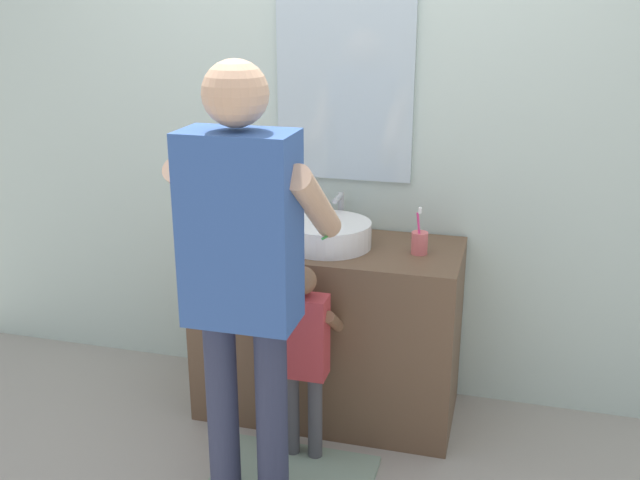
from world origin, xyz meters
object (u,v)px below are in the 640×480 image
soap_bottle (243,224)px  adult_parent (243,257)px  child_toddler (304,347)px  toothbrush_cup (420,242)px

soap_bottle → adult_parent: bearing=-68.7°
soap_bottle → child_toddler: 0.66m
toothbrush_cup → soap_bottle: toothbrush_cup is taller
toothbrush_cup → child_toddler: (-0.40, -0.39, -0.35)m
soap_bottle → adult_parent: (0.28, -0.71, 0.12)m
soap_bottle → child_toddler: bearing=-44.2°
toothbrush_cup → adult_parent: size_ratio=0.12×
child_toddler → adult_parent: 0.60m
soap_bottle → adult_parent: size_ratio=0.10×
toothbrush_cup → child_toddler: 0.66m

